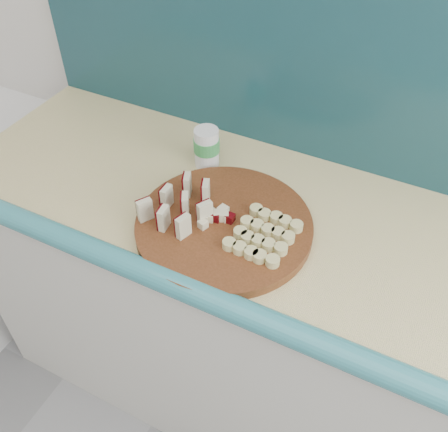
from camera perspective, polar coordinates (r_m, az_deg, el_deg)
kitchen_counter at (r=1.58m, az=12.08°, el=-14.45°), size 2.20×0.63×0.91m
backsplash at (r=1.31m, az=20.69°, el=12.86°), size 2.20×0.02×0.50m
cutting_board at (r=1.21m, az=0.00°, el=-1.14°), size 0.45×0.45×0.03m
apple_wedges at (r=1.20m, az=-5.07°, el=1.25°), size 0.15×0.17×0.06m
apple_chunks at (r=1.20m, az=-1.12°, el=0.15°), size 0.07×0.07×0.02m
banana_slices at (r=1.16m, az=4.50°, el=-2.19°), size 0.14×0.17×0.02m
canister at (r=1.37m, az=-2.00°, el=7.88°), size 0.07×0.07×0.12m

